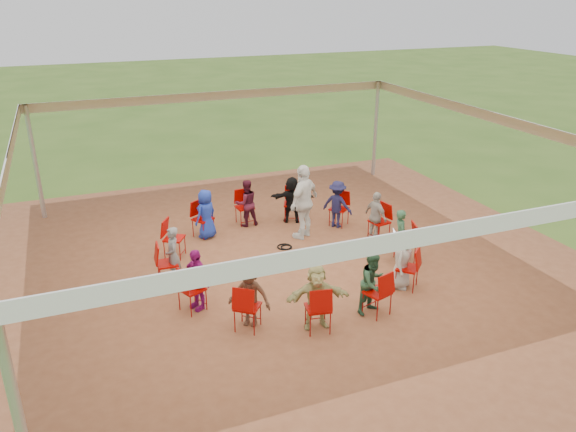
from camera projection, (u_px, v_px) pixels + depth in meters
name	position (u px, v px, depth m)	size (l,w,h in m)	color
ground	(288.00, 265.00, 12.38)	(80.00, 80.00, 0.00)	#3A5A1C
dirt_patch	(288.00, 265.00, 12.38)	(13.00, 13.00, 0.00)	brown
tent	(288.00, 162.00, 11.49)	(10.33, 10.33, 3.00)	#B2B2B7
chair_0	(405.00, 242.00, 12.41)	(0.42, 0.44, 0.90)	#9E0500
chair_1	(379.00, 222.00, 13.50)	(0.42, 0.44, 0.90)	#9E0500
chair_2	(339.00, 209.00, 14.30)	(0.42, 0.44, 0.90)	#9E0500
chair_3	(292.00, 204.00, 14.62)	(0.42, 0.44, 0.90)	#9E0500
chair_4	(245.00, 208.00, 14.39)	(0.42, 0.44, 0.90)	#9E0500
chair_5	(203.00, 219.00, 13.66)	(0.42, 0.44, 0.90)	#9E0500
chair_6	(174.00, 239.00, 12.60)	(0.42, 0.44, 0.90)	#9E0500
chair_7	(168.00, 264.00, 11.45)	(0.42, 0.44, 0.90)	#9E0500
chair_8	(192.00, 289.00, 10.47)	(0.42, 0.44, 0.90)	#9E0500
chair_9	(247.00, 307.00, 9.90)	(0.42, 0.44, 0.90)	#9E0500
chair_10	(318.00, 308.00, 9.85)	(0.42, 0.44, 0.90)	#9E0500
chair_11	(377.00, 293.00, 10.35)	(0.42, 0.44, 0.90)	#9E0500
chair_12	(407.00, 268.00, 11.27)	(0.42, 0.44, 0.90)	#9E0500
person_seated_0	(400.00, 236.00, 12.34)	(0.45, 0.29, 1.22)	#284F33
person_seated_1	(376.00, 216.00, 13.38)	(0.72, 0.37, 1.22)	#A59F94
person_seated_2	(337.00, 204.00, 14.14)	(0.79, 0.39, 1.22)	#171638
person_seated_3	(292.00, 200.00, 14.45)	(1.13, 0.42, 1.22)	black
person_seated_4	(246.00, 203.00, 14.23)	(0.59, 0.34, 1.22)	#441222
person_seated_5	(206.00, 214.00, 13.53)	(0.60, 0.33, 1.22)	#1A319C
person_seated_6	(173.00, 256.00, 11.42)	(0.45, 0.29, 1.22)	slate
person_seated_7	(197.00, 279.00, 10.49)	(0.72, 0.37, 1.22)	#90136A
person_seated_8	(249.00, 295.00, 9.94)	(0.79, 0.39, 1.22)	#4E2F1F
person_seated_9	(316.00, 297.00, 9.90)	(1.13, 0.42, 1.22)	tan
person_seated_10	(373.00, 283.00, 10.37)	(0.59, 0.34, 1.22)	#284F33
person_seated_11	(402.00, 260.00, 11.25)	(0.60, 0.33, 1.22)	#A59F94
standing_person	(304.00, 202.00, 13.44)	(1.08, 0.55, 1.84)	silver
cable_coil	(285.00, 247.00, 13.19)	(0.36, 0.36, 0.03)	black
laptop	(393.00, 237.00, 12.34)	(0.35, 0.39, 0.23)	#B7B7BC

